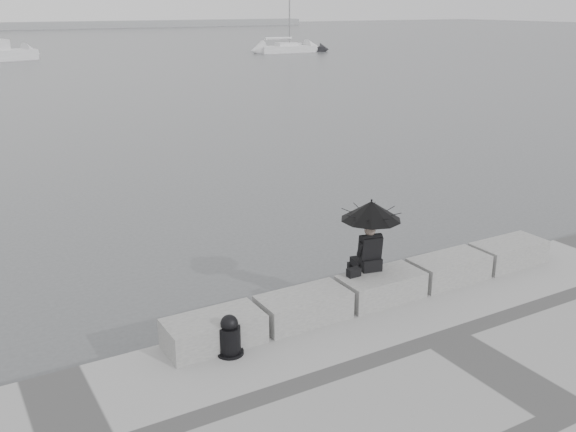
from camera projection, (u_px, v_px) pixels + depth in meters
ground at (365, 313)px, 12.59m from camera, size 360.00×360.00×0.00m
stone_block_far_left at (214, 331)px, 10.36m from camera, size 1.60×0.80×0.50m
stone_block_left at (303, 308)px, 11.17m from camera, size 1.60×0.80×0.50m
stone_block_centre at (381, 287)px, 11.98m from camera, size 1.60×0.80×0.50m
stone_block_right at (449, 269)px, 12.79m from camera, size 1.60×0.80×0.50m
stone_block_far_right at (508, 253)px, 13.60m from camera, size 1.60×0.80×0.50m
seated_person at (371, 220)px, 11.82m from camera, size 1.14×1.14×1.39m
bag at (354, 272)px, 11.81m from camera, size 0.25×0.14×0.16m
mooring_bollard at (230, 338)px, 10.08m from camera, size 0.43×0.43×0.68m
sailboat_right at (286, 48)px, 78.69m from camera, size 7.12×2.88×12.90m
small_motorboat at (302, 49)px, 80.83m from camera, size 5.77×4.28×1.10m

